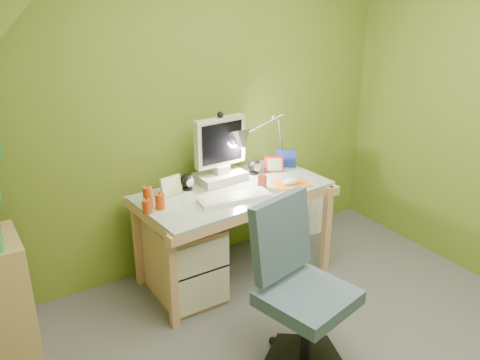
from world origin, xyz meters
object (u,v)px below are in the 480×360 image
desk (234,234)px  radiator (308,211)px  monitor (220,144)px  desk_lamp (273,129)px  task_chair (308,296)px  side_ledge (3,296)px

desk → radiator: bearing=11.6°
monitor → desk_lamp: desk_lamp is taller
desk_lamp → radiator: bearing=22.5°
task_chair → radiator: (1.03, 1.24, -0.27)m
monitor → radiator: (0.89, 0.08, -0.78)m
side_ledge → monitor: bearing=5.2°
desk → desk_lamp: (0.45, 0.18, 0.66)m
desk_lamp → monitor: bearing=-167.8°
task_chair → radiator: size_ratio=2.44×
desk_lamp → task_chair: (-0.58, -1.16, -0.54)m
task_chair → desk_lamp: bearing=50.2°
radiator → desk: bearing=-159.1°
desk → side_ledge: 1.51m
desk_lamp → side_ledge: desk_lamp is taller
monitor → radiator: size_ratio=1.44×
desk → monitor: bearing=85.3°
side_ledge → desk: bearing=-1.6°
monitor → task_chair: 1.27m
side_ledge → task_chair: task_chair is taller
radiator → desk_lamp: bearing=-165.1°
monitor → desk_lamp: size_ratio=0.89×
side_ledge → task_chair: (1.38, -1.02, 0.10)m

